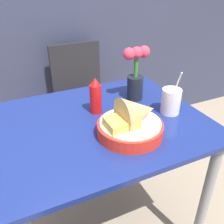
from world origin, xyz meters
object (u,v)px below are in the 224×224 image
ketchup_bottle (96,96)px  food_basket (133,122)px  chair_far_window (81,92)px  drink_cup (171,102)px  flower_vase (136,73)px

ketchup_bottle → food_basket: bearing=-74.1°
chair_far_window → food_basket: bearing=-95.3°
drink_cup → flower_vase: bearing=111.3°
chair_far_window → flower_vase: flower_vase is taller
food_basket → drink_cup: (0.26, 0.08, -0.00)m
ketchup_bottle → flower_vase: bearing=11.6°
drink_cup → ketchup_bottle: bearing=154.4°
food_basket → drink_cup: drink_cup is taller
chair_far_window → flower_vase: bearing=-83.1°
ketchup_bottle → drink_cup: drink_cup is taller
ketchup_bottle → drink_cup: bearing=-25.6°
food_basket → flower_vase: bearing=58.8°
flower_vase → drink_cup: bearing=-68.7°
chair_far_window → food_basket: food_basket is taller
food_basket → ketchup_bottle: 0.25m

